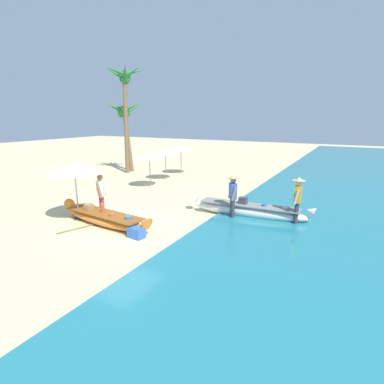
{
  "coord_description": "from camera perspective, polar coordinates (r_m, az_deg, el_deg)",
  "views": [
    {
      "loc": [
        7.35,
        -7.99,
        3.79
      ],
      "look_at": [
        1.72,
        2.44,
        0.9
      ],
      "focal_mm": 28.86,
      "sensor_mm": 36.0,
      "label": 1
    }
  ],
  "objects": [
    {
      "name": "person_tourist_customer",
      "position": [
        12.23,
        -16.44,
        -0.28
      ],
      "size": [
        0.42,
        0.58,
        1.69
      ],
      "color": "#B2383D",
      "rests_on": "ground"
    },
    {
      "name": "person_vendor_hatted",
      "position": [
        11.61,
        7.53,
        -0.32
      ],
      "size": [
        0.48,
        0.56,
        1.73
      ],
      "color": "#333842",
      "rests_on": "ground"
    },
    {
      "name": "patio_umbrella_large",
      "position": [
        12.13,
        -20.92,
        4.13
      ],
      "size": [
        2.03,
        2.03,
        2.17
      ],
      "color": "#B7B7BC",
      "rests_on": "ground"
    },
    {
      "name": "parasol_row_2",
      "position": [
        20.94,
        -2.05,
        8.1
      ],
      "size": [
        1.6,
        1.6,
        1.91
      ],
      "color": "#8E6B47",
      "rests_on": "ground"
    },
    {
      "name": "boat_orange_foreground",
      "position": [
        11.57,
        -15.83,
        -4.65
      ],
      "size": [
        4.34,
        1.23,
        0.75
      ],
      "color": "orange",
      "rests_on": "ground"
    },
    {
      "name": "parasol_row_0",
      "position": [
        16.93,
        -7.87,
        6.64
      ],
      "size": [
        1.6,
        1.6,
        1.91
      ],
      "color": "#8E6B47",
      "rests_on": "ground"
    },
    {
      "name": "palm_tree_tall_inland",
      "position": [
        21.71,
        -12.35,
        18.39
      ],
      "size": [
        2.49,
        2.47,
        7.03
      ],
      "color": "brown",
      "rests_on": "ground"
    },
    {
      "name": "parasol_row_1",
      "position": [
        18.96,
        -4.91,
        7.47
      ],
      "size": [
        1.6,
        1.6,
        1.91
      ],
      "color": "#8E6B47",
      "rests_on": "ground"
    },
    {
      "name": "cooler_box",
      "position": [
        10.16,
        -10.26,
        -7.38
      ],
      "size": [
        0.55,
        0.4,
        0.35
      ],
      "primitive_type": "cube",
      "rotation": [
        0.0,
        0.0,
        -0.12
      ],
      "color": "blue",
      "rests_on": "ground"
    },
    {
      "name": "paddle",
      "position": [
        11.57,
        -19.23,
        -6.07
      ],
      "size": [
        0.67,
        1.5,
        0.05
      ],
      "color": "#8E6B47",
      "rests_on": "ground"
    },
    {
      "name": "boat_white_midground",
      "position": [
        12.12,
        10.45,
        -3.34
      ],
      "size": [
        4.84,
        0.87,
        0.78
      ],
      "color": "white",
      "rests_on": "ground"
    },
    {
      "name": "palm_tree_leaning_seaward",
      "position": [
        22.71,
        -12.28,
        13.69
      ],
      "size": [
        2.89,
        2.54,
        4.85
      ],
      "color": "brown",
      "rests_on": "ground"
    },
    {
      "name": "ground_plane",
      "position": [
        11.5,
        -13.53,
        -5.94
      ],
      "size": [
        80.0,
        80.0,
        0.0
      ],
      "primitive_type": "plane",
      "color": "beige"
    },
    {
      "name": "person_vendor_assistant",
      "position": [
        11.45,
        18.92,
        -1.02
      ],
      "size": [
        0.44,
        0.56,
        1.77
      ],
      "color": "#333842",
      "rests_on": "ground"
    }
  ]
}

